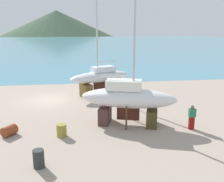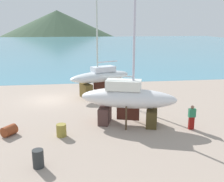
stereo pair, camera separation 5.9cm
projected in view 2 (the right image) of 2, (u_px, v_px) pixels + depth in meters
ground_plane at (43, 122)px, 18.49m from camera, size 47.23×47.23×0.00m
sea_water at (69, 45)px, 81.45m from camera, size 144.23×107.58×0.01m
headland_hill at (58, 34)px, 168.32m from camera, size 128.97×128.97×29.23m
sailboat_mid_port at (128, 99)px, 17.62m from camera, size 6.70×3.72×10.39m
sailboat_large_starboard at (101, 78)px, 24.75m from camera, size 6.31×4.09×11.21m
worker at (192, 117)px, 16.98m from camera, size 0.45×0.26×1.62m
barrel_tipped_left at (61, 130)px, 16.02m from camera, size 0.74×0.74×0.78m
barrel_rust_mid at (38, 159)px, 12.54m from camera, size 0.71×0.71×0.90m
barrel_rust_far at (9, 130)px, 16.17m from camera, size 1.03×1.08×0.64m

